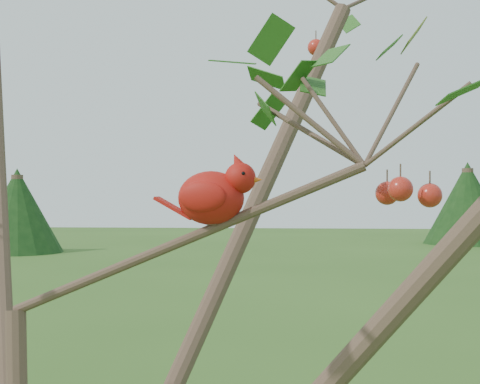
% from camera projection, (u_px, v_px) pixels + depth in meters
% --- Properties ---
extents(crabapple_tree, '(2.35, 2.05, 2.95)m').
position_uv_depth(crabapple_tree, '(31.00, 215.00, 1.15)').
color(crabapple_tree, '#453025').
rests_on(crabapple_tree, ground).
extents(cardinal, '(0.19, 0.11, 0.13)m').
position_uv_depth(cardinal, '(215.00, 195.00, 1.22)').
color(cardinal, '#B2180F').
rests_on(cardinal, ground).
extents(distant_trees, '(38.91, 12.26, 3.27)m').
position_uv_depth(distant_trees, '(198.00, 209.00, 25.54)').
color(distant_trees, '#453025').
rests_on(distant_trees, ground).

